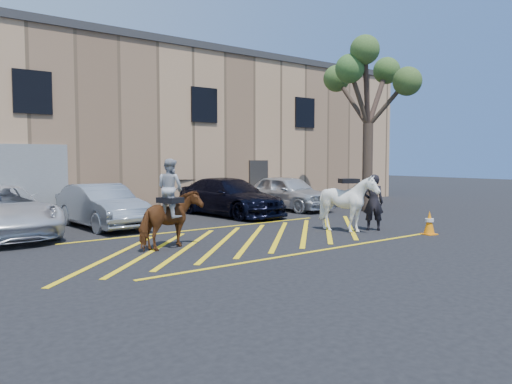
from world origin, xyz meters
TOP-DOWN VIEW (x-y plane):
  - ground at (0.00, 0.00)m, footprint 90.00×90.00m
  - car_silver_sedan at (-2.55, 4.57)m, footprint 1.76×4.49m
  - car_blue_suv at (2.79, 4.77)m, footprint 2.59×5.36m
  - car_white_suv at (6.11, 5.00)m, footprint 2.10×4.64m
  - handler at (4.09, -1.37)m, footprint 0.78×0.76m
  - warehouse at (-0.01, 11.99)m, footprint 32.42×10.20m
  - hatching_zone at (-0.00, -0.30)m, footprint 12.60×5.12m
  - mounted_bay at (-2.59, -0.24)m, footprint 1.90×1.26m
  - saddled_white at (3.17, -1.14)m, footprint 2.07×2.14m
  - traffic_cone at (4.72, -3.00)m, footprint 0.44×0.44m
  - tree at (8.45, 2.46)m, footprint 3.99×4.37m

SIDE VIEW (x-z plane):
  - ground at x=0.00m, z-range 0.00..0.00m
  - hatching_zone at x=0.00m, z-range 0.00..0.01m
  - traffic_cone at x=4.72m, z-range 0.00..0.73m
  - car_silver_sedan at x=-2.55m, z-range 0.00..1.46m
  - car_blue_suv at x=2.79m, z-range 0.00..1.50m
  - car_white_suv at x=6.11m, z-range 0.00..1.55m
  - handler at x=4.09m, z-range 0.00..1.80m
  - saddled_white at x=3.17m, z-range 0.01..1.81m
  - mounted_bay at x=-2.59m, z-range -0.22..2.09m
  - warehouse at x=-0.01m, z-range 0.00..7.30m
  - tree at x=8.45m, z-range 2.04..9.35m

